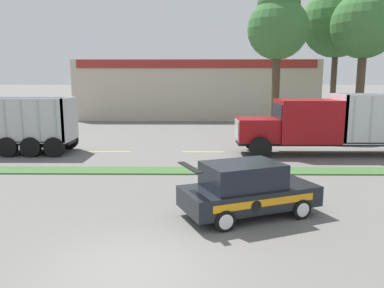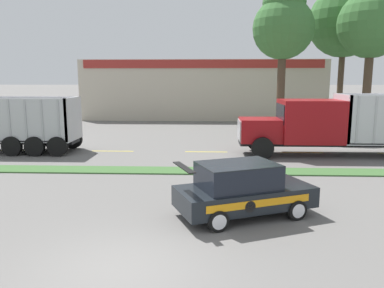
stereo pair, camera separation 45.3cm
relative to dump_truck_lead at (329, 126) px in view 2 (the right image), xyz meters
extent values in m
plane|color=slate|center=(-8.47, -12.88, -1.61)|extent=(600.00, 600.00, 0.00)
cube|color=#3D6633|center=(-8.47, -3.99, -1.58)|extent=(120.00, 1.28, 0.06)
cube|color=yellow|center=(-17.42, 0.65, -1.61)|extent=(2.40, 0.14, 0.01)
cube|color=yellow|center=(-12.02, 0.65, -1.61)|extent=(2.40, 0.14, 0.01)
cube|color=yellow|center=(-6.62, 0.65, -1.61)|extent=(2.40, 0.14, 0.01)
cube|color=yellow|center=(-1.22, 0.65, -1.61)|extent=(2.40, 0.14, 0.01)
cube|color=black|center=(0.96, 0.00, -0.95)|extent=(11.53, 1.42, 0.18)
cube|color=maroon|center=(-3.71, 0.00, -0.24)|extent=(2.18, 2.12, 1.24)
cube|color=#B7B7BC|center=(-4.83, 0.00, -0.24)|extent=(0.06, 1.81, 1.05)
cube|color=maroon|center=(-1.04, 0.00, 0.27)|extent=(3.16, 2.58, 2.25)
cube|color=black|center=(-2.65, 0.00, 0.66)|extent=(0.04, 2.19, 1.01)
cylinder|color=silver|center=(0.64, -0.84, 0.95)|extent=(0.14, 0.14, 1.37)
cube|color=silver|center=(0.62, 0.00, 0.45)|extent=(0.16, 2.58, 2.50)
cube|color=#B2B2B7|center=(0.98, -1.31, 0.45)|extent=(0.10, 0.04, 2.38)
cube|color=#B2B2B7|center=(1.86, -1.31, 0.45)|extent=(0.10, 0.04, 2.38)
cylinder|color=black|center=(-3.71, -1.27, -1.04)|extent=(1.14, 0.30, 1.14)
cylinder|color=black|center=(-3.71, 1.27, -1.04)|extent=(1.14, 0.30, 1.14)
cube|color=#B7B7BC|center=(-17.11, 0.25, -0.84)|extent=(6.22, 2.38, 0.12)
cube|color=#B7B7BC|center=(-14.08, 0.25, 0.33)|extent=(0.16, 2.38, 2.33)
cube|color=#B7B7BC|center=(-17.11, -0.86, 0.33)|extent=(6.22, 0.16, 2.33)
cube|color=#B7B7BC|center=(-17.11, 1.36, 0.33)|extent=(6.22, 0.16, 2.33)
cube|color=#A3A3A8|center=(-17.11, -0.96, 0.33)|extent=(0.10, 0.04, 2.21)
cube|color=#A3A3A8|center=(-16.22, -0.96, 0.33)|extent=(0.10, 0.04, 2.21)
cube|color=#A3A3A8|center=(-15.33, -0.96, 0.33)|extent=(0.10, 0.04, 2.21)
cube|color=#A3A3A8|center=(-14.45, -0.96, 0.33)|extent=(0.10, 0.04, 2.21)
cylinder|color=black|center=(-14.60, -0.92, -1.08)|extent=(1.07, 0.30, 1.07)
cylinder|color=black|center=(-14.60, 1.42, -1.08)|extent=(1.07, 0.30, 1.07)
cylinder|color=black|center=(-15.85, -0.92, -1.08)|extent=(1.07, 0.30, 1.07)
cylinder|color=black|center=(-15.85, 1.42, -1.08)|extent=(1.07, 0.30, 1.07)
cylinder|color=black|center=(-17.10, -0.92, -1.08)|extent=(1.07, 0.30, 1.07)
cylinder|color=black|center=(-17.10, 1.42, -1.08)|extent=(1.07, 0.30, 1.07)
cube|color=black|center=(-5.44, -9.44, -1.01)|extent=(4.44, 3.21, 0.60)
cube|color=black|center=(-5.66, -9.54, -0.36)|extent=(2.67, 2.31, 0.69)
cube|color=black|center=(-5.66, -9.54, 0.01)|extent=(2.67, 2.31, 0.04)
cube|color=black|center=(-7.23, -10.18, 0.05)|extent=(0.73, 1.40, 0.03)
cube|color=orange|center=(-5.09, -10.28, -0.95)|extent=(3.01, 1.26, 0.21)
cylinder|color=black|center=(-5.37, -10.40, -1.01)|extent=(0.31, 0.13, 0.33)
cylinder|color=black|center=(-3.95, -9.75, -1.31)|extent=(0.63, 0.41, 0.60)
cylinder|color=silver|center=(-3.91, -9.85, -1.31)|extent=(0.39, 0.17, 0.42)
cylinder|color=black|center=(-4.60, -8.17, -1.31)|extent=(0.63, 0.41, 0.60)
cylinder|color=silver|center=(-4.64, -8.07, -1.31)|extent=(0.39, 0.17, 0.42)
cylinder|color=black|center=(-6.28, -10.71, -1.31)|extent=(0.63, 0.41, 0.60)
cylinder|color=silver|center=(-6.24, -10.81, -1.31)|extent=(0.39, 0.17, 0.42)
cylinder|color=black|center=(-6.93, -9.13, -1.31)|extent=(0.63, 0.41, 0.60)
cylinder|color=silver|center=(-6.97, -9.04, -1.31)|extent=(0.39, 0.17, 0.42)
cube|color=#BCB29E|center=(-7.07, 22.62, 1.40)|extent=(24.57, 12.00, 6.03)
cube|color=maroon|center=(-7.07, 16.57, 3.97)|extent=(23.34, 0.10, 0.80)
cylinder|color=#473828|center=(4.58, 11.95, 1.98)|extent=(0.48, 0.48, 7.18)
sphere|color=#386B33|center=(4.58, 11.95, 7.15)|extent=(5.77, 5.77, 5.77)
cylinder|color=#473828|center=(-1.08, 8.22, 1.65)|extent=(0.59, 0.59, 6.53)
sphere|color=#386B33|center=(-1.08, 8.22, 6.15)|extent=(4.46, 4.46, 4.46)
sphere|color=#386B33|center=(-1.08, 8.22, 7.93)|extent=(3.12, 3.12, 3.12)
cylinder|color=#473828|center=(5.25, 8.19, 1.74)|extent=(0.61, 0.61, 6.69)
sphere|color=#386B33|center=(5.25, 8.19, 6.42)|extent=(4.86, 4.86, 4.86)
camera|label=1|loc=(-7.04, -20.35, 2.46)|focal=35.00mm
camera|label=2|loc=(-6.59, -20.34, 2.46)|focal=35.00mm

